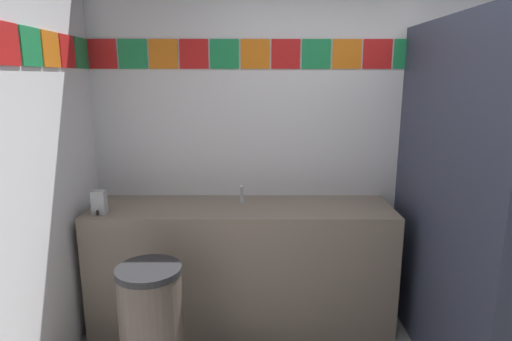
# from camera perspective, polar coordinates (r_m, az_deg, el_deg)

# --- Properties ---
(wall_back) EXTENTS (4.18, 0.09, 2.71)m
(wall_back) POSITION_cam_1_polar(r_m,az_deg,el_deg) (3.35, 15.28, 4.86)
(wall_back) COLOR silver
(wall_back) RESTS_ON ground_plane
(vanity_counter) EXTENTS (2.12, 0.57, 0.88)m
(vanity_counter) POSITION_cam_1_polar(r_m,az_deg,el_deg) (3.18, -1.78, -12.31)
(vanity_counter) COLOR gray
(vanity_counter) RESTS_ON ground_plane
(faucet_center) EXTENTS (0.04, 0.10, 0.14)m
(faucet_center) POSITION_cam_1_polar(r_m,az_deg,el_deg) (3.09, -1.79, -3.37)
(faucet_center) COLOR silver
(faucet_center) RESTS_ON vanity_counter
(soap_dispenser) EXTENTS (0.09, 0.09, 0.16)m
(soap_dispenser) POSITION_cam_1_polar(r_m,az_deg,el_deg) (3.03, -20.14, -3.99)
(soap_dispenser) COLOR #B7BABF
(soap_dispenser) RESTS_ON vanity_counter
(stall_divider) EXTENTS (0.92, 1.44, 2.12)m
(stall_divider) POSITION_cam_1_polar(r_m,az_deg,el_deg) (2.63, 28.80, -5.08)
(stall_divider) COLOR #33384C
(stall_divider) RESTS_ON ground_plane
(toilet) EXTENTS (0.39, 0.49, 0.74)m
(toilet) POSITION_cam_1_polar(r_m,az_deg,el_deg) (3.49, 30.15, -14.37)
(toilet) COLOR white
(toilet) RESTS_ON ground_plane
(trash_bin) EXTENTS (0.37, 0.37, 0.73)m
(trash_bin) POSITION_cam_1_polar(r_m,az_deg,el_deg) (2.71, -13.67, -19.43)
(trash_bin) COLOR brown
(trash_bin) RESTS_ON ground_plane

